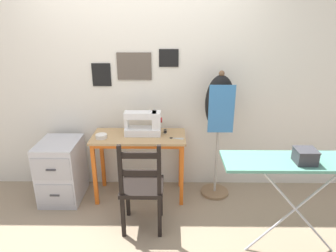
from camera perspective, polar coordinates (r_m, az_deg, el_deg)
ground_plane at (r=3.43m, az=-5.56°, el=-14.91°), size 14.00×14.00×0.00m
wall_back at (r=3.40m, az=-5.39°, el=8.42°), size 10.00×0.07×2.55m
sewing_table at (r=3.30m, az=-5.55°, el=-3.70°), size 1.01×0.46×0.74m
sewing_machine at (r=3.24m, az=-4.48°, el=0.36°), size 0.41×0.16×0.28m
fabric_bowl at (r=3.26m, az=-12.59°, el=-1.89°), size 0.12×0.12×0.04m
scissors at (r=3.18m, az=1.24°, el=-2.33°), size 0.15×0.06×0.01m
thread_spool_near_machine at (r=3.32m, az=-0.53°, el=-1.03°), size 0.04×0.04×0.04m
wooden_chair at (r=2.88m, az=-5.00°, el=-11.62°), size 0.40×0.38×0.94m
filing_cabinet at (r=3.59m, az=-19.61°, el=-7.97°), size 0.43×0.54×0.69m
dress_form at (r=3.23m, az=9.77°, el=2.94°), size 0.32×0.32×1.45m
ironing_board at (r=2.63m, az=24.34°, el=-6.84°), size 1.28×0.36×0.90m
storage_box at (r=2.54m, az=24.68°, el=-5.23°), size 0.16×0.15×0.11m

